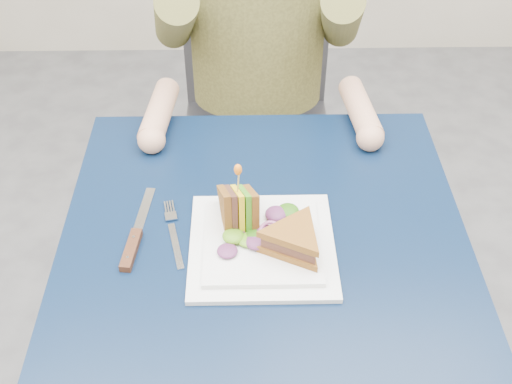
{
  "coord_description": "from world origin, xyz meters",
  "views": [
    {
      "loc": [
        -0.03,
        -0.84,
        1.57
      ],
      "look_at": [
        -0.02,
        0.01,
        0.82
      ],
      "focal_mm": 45.0,
      "sensor_mm": 36.0,
      "label": 1
    }
  ],
  "objects_px": {
    "plate": "(262,244)",
    "sandwich_flat": "(294,240)",
    "table": "(264,260)",
    "sandwich_upright": "(239,209)",
    "fork": "(174,235)",
    "knife": "(134,242)",
    "chair": "(257,98)"
  },
  "relations": [
    {
      "from": "sandwich_flat",
      "to": "plate",
      "type": "bearing_deg",
      "value": 155.56
    },
    {
      "from": "plate",
      "to": "fork",
      "type": "height_order",
      "value": "plate"
    },
    {
      "from": "table",
      "to": "plate",
      "type": "relative_size",
      "value": 2.88
    },
    {
      "from": "plate",
      "to": "knife",
      "type": "xyz_separation_m",
      "value": [
        -0.23,
        0.01,
        -0.0
      ]
    },
    {
      "from": "sandwich_flat",
      "to": "fork",
      "type": "distance_m",
      "value": 0.23
    },
    {
      "from": "fork",
      "to": "knife",
      "type": "relative_size",
      "value": 0.8
    },
    {
      "from": "plate",
      "to": "sandwich_upright",
      "type": "height_order",
      "value": "sandwich_upright"
    },
    {
      "from": "sandwich_upright",
      "to": "plate",
      "type": "bearing_deg",
      "value": -47.73
    },
    {
      "from": "plate",
      "to": "sandwich_flat",
      "type": "relative_size",
      "value": 1.47
    },
    {
      "from": "plate",
      "to": "sandwich_upright",
      "type": "distance_m",
      "value": 0.08
    },
    {
      "from": "table",
      "to": "fork",
      "type": "relative_size",
      "value": 4.21
    },
    {
      "from": "sandwich_upright",
      "to": "fork",
      "type": "bearing_deg",
      "value": -173.79
    },
    {
      "from": "table",
      "to": "sandwich_upright",
      "type": "distance_m",
      "value": 0.14
    },
    {
      "from": "knife",
      "to": "sandwich_flat",
      "type": "bearing_deg",
      "value": -7.37
    },
    {
      "from": "plate",
      "to": "knife",
      "type": "distance_m",
      "value": 0.23
    },
    {
      "from": "chair",
      "to": "plate",
      "type": "xyz_separation_m",
      "value": [
        -0.01,
        -0.78,
        0.2
      ]
    },
    {
      "from": "sandwich_upright",
      "to": "table",
      "type": "bearing_deg",
      "value": -3.29
    },
    {
      "from": "plate",
      "to": "sandwich_flat",
      "type": "bearing_deg",
      "value": -24.44
    },
    {
      "from": "table",
      "to": "plate",
      "type": "bearing_deg",
      "value": -97.16
    },
    {
      "from": "table",
      "to": "plate",
      "type": "height_order",
      "value": "plate"
    },
    {
      "from": "chair",
      "to": "sandwich_flat",
      "type": "bearing_deg",
      "value": -86.47
    },
    {
      "from": "plate",
      "to": "fork",
      "type": "relative_size",
      "value": 1.46
    },
    {
      "from": "chair",
      "to": "sandwich_flat",
      "type": "distance_m",
      "value": 0.84
    },
    {
      "from": "table",
      "to": "sandwich_flat",
      "type": "relative_size",
      "value": 4.23
    },
    {
      "from": "fork",
      "to": "sandwich_flat",
      "type": "bearing_deg",
      "value": -14.77
    },
    {
      "from": "chair",
      "to": "sandwich_upright",
      "type": "xyz_separation_m",
      "value": [
        -0.05,
        -0.73,
        0.24
      ]
    },
    {
      "from": "chair",
      "to": "plate",
      "type": "height_order",
      "value": "chair"
    },
    {
      "from": "chair",
      "to": "knife",
      "type": "relative_size",
      "value": 4.19
    },
    {
      "from": "table",
      "to": "fork",
      "type": "xyz_separation_m",
      "value": [
        -0.17,
        -0.01,
        0.08
      ]
    },
    {
      "from": "chair",
      "to": "knife",
      "type": "bearing_deg",
      "value": -107.2
    },
    {
      "from": "chair",
      "to": "sandwich_upright",
      "type": "distance_m",
      "value": 0.78
    },
    {
      "from": "knife",
      "to": "sandwich_upright",
      "type": "bearing_deg",
      "value": 9.74
    }
  ]
}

